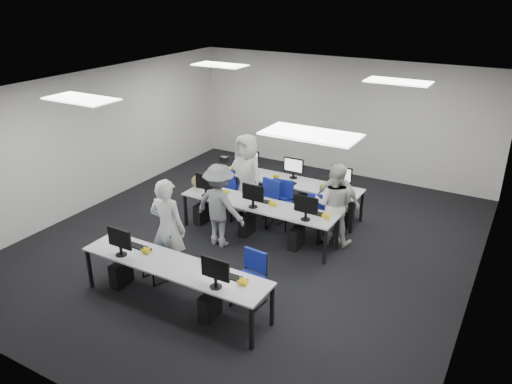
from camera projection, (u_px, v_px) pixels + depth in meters
The scene contains 23 objects.
room at pixel (252, 170), 9.23m from camera, with size 9.00×9.02×3.00m.
ceiling_panels at pixel (252, 90), 8.65m from camera, with size 5.20×4.60×0.02m.
desk_front at pixel (174, 267), 7.63m from camera, with size 3.20×0.70×0.73m.
desk_mid at pixel (258, 206), 9.71m from camera, with size 3.20×0.70×0.73m.
desk_back at pixel (290, 183), 10.83m from camera, with size 3.20×0.70×0.73m.
equipment_front at pixel (165, 282), 7.83m from camera, with size 2.51×0.41×1.19m.
equipment_mid at pixel (249, 219), 9.91m from camera, with size 2.91×0.41×1.19m.
equipment_back at pixel (297, 198), 10.88m from camera, with size 2.91×0.41×1.19m.
chair_0 at pixel (159, 264), 8.51m from camera, with size 0.53×0.56×0.83m.
chair_1 at pixel (249, 288), 7.82m from camera, with size 0.46×0.50×0.88m.
chair_2 at pixel (226, 206), 10.73m from camera, with size 0.50×0.52×0.81m.
chair_3 at pixel (280, 212), 10.32m from camera, with size 0.54×0.58×0.96m.
chair_4 at pixel (314, 226), 9.83m from camera, with size 0.44×0.47×0.87m.
chair_5 at pixel (229, 195), 11.14m from camera, with size 0.59×0.62×0.99m.
chair_6 at pixel (277, 206), 10.64m from camera, with size 0.56×0.59×0.96m.
chair_7 at pixel (331, 222), 9.97m from camera, with size 0.57×0.59×0.87m.
handbag at pixel (200, 181), 10.38m from camera, with size 0.35×0.23×0.29m, color olive.
student_0 at pixel (168, 229), 8.36m from camera, with size 0.65×0.43×1.78m, color beige.
student_1 at pixel (334, 204), 9.49m from camera, with size 0.78×0.61×1.60m, color beige.
student_2 at pixel (247, 174), 10.72m from camera, with size 0.87×0.56×1.77m, color beige.
student_3 at pixel (337, 203), 9.58m from camera, with size 0.93×0.39×1.59m, color beige.
photographer at pixel (220, 206), 9.40m from camera, with size 1.06×0.61×1.64m, color slate.
dslr_camera at pixel (224, 159), 9.19m from camera, with size 0.14×0.18×0.10m, color black.
Camera 1 is at (4.36, -7.48, 4.73)m, focal length 35.00 mm.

